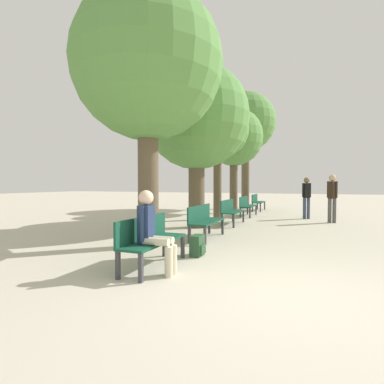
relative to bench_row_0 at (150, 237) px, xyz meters
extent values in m
plane|color=beige|center=(2.16, -0.50, -0.51)|extent=(80.00, 80.00, 0.00)
cube|color=#144733|center=(0.09, 0.00, -0.07)|extent=(0.48, 1.63, 0.04)
cube|color=#144733|center=(-0.13, 0.00, 0.15)|extent=(0.04, 1.63, 0.40)
cube|color=#38383D|center=(0.29, -0.77, -0.30)|extent=(0.06, 0.06, 0.43)
cube|color=#38383D|center=(0.29, 0.77, -0.30)|extent=(0.06, 0.06, 0.43)
cube|color=#38383D|center=(-0.11, -0.77, -0.30)|extent=(0.06, 0.06, 0.43)
cube|color=#38383D|center=(-0.11, 0.77, -0.30)|extent=(0.06, 0.06, 0.43)
cube|color=#144733|center=(0.09, 2.87, -0.07)|extent=(0.48, 1.63, 0.04)
cube|color=#144733|center=(-0.13, 2.87, 0.15)|extent=(0.04, 1.63, 0.40)
cube|color=#38383D|center=(0.29, 2.10, -0.30)|extent=(0.06, 0.06, 0.43)
cube|color=#38383D|center=(0.29, 3.65, -0.30)|extent=(0.06, 0.06, 0.43)
cube|color=#38383D|center=(-0.11, 2.10, -0.30)|extent=(0.06, 0.06, 0.43)
cube|color=#38383D|center=(-0.11, 3.65, -0.30)|extent=(0.06, 0.06, 0.43)
cube|color=#144733|center=(0.09, 5.75, -0.07)|extent=(0.48, 1.63, 0.04)
cube|color=#144733|center=(-0.13, 5.75, 0.15)|extent=(0.04, 1.63, 0.40)
cube|color=#38383D|center=(0.29, 4.98, -0.30)|extent=(0.06, 0.06, 0.43)
cube|color=#38383D|center=(0.29, 6.52, -0.30)|extent=(0.06, 0.06, 0.43)
cube|color=#38383D|center=(-0.11, 4.98, -0.30)|extent=(0.06, 0.06, 0.43)
cube|color=#38383D|center=(-0.11, 6.52, -0.30)|extent=(0.06, 0.06, 0.43)
cube|color=#144733|center=(0.09, 8.62, -0.07)|extent=(0.48, 1.63, 0.04)
cube|color=#144733|center=(-0.13, 8.62, 0.15)|extent=(0.04, 1.63, 0.40)
cube|color=#38383D|center=(0.29, 7.85, -0.30)|extent=(0.06, 0.06, 0.43)
cube|color=#38383D|center=(0.29, 9.39, -0.30)|extent=(0.06, 0.06, 0.43)
cube|color=#38383D|center=(-0.11, 7.85, -0.30)|extent=(0.06, 0.06, 0.43)
cube|color=#38383D|center=(-0.11, 9.39, -0.30)|extent=(0.06, 0.06, 0.43)
cube|color=#144733|center=(0.09, 11.50, -0.07)|extent=(0.48, 1.63, 0.04)
cube|color=#144733|center=(-0.13, 11.50, 0.15)|extent=(0.04, 1.63, 0.40)
cube|color=#38383D|center=(0.29, 10.72, -0.30)|extent=(0.06, 0.06, 0.43)
cube|color=#38383D|center=(0.29, 12.27, -0.30)|extent=(0.06, 0.06, 0.43)
cube|color=#38383D|center=(-0.11, 10.72, -0.30)|extent=(0.06, 0.06, 0.43)
cube|color=#38383D|center=(-0.11, 12.27, -0.30)|extent=(0.06, 0.06, 0.43)
cylinder|color=brown|center=(-0.88, 1.51, 1.08)|extent=(0.47, 0.47, 3.19)
sphere|color=#568E42|center=(-0.88, 1.51, 3.62)|extent=(3.41, 3.41, 3.41)
cylinder|color=brown|center=(-0.88, 4.67, 0.82)|extent=(0.53, 0.53, 2.67)
sphere|color=#568E42|center=(-0.88, 4.67, 3.10)|extent=(3.43, 3.43, 3.43)
cylinder|color=brown|center=(-0.88, 7.08, 0.97)|extent=(0.33, 0.33, 2.97)
sphere|color=#568E42|center=(-0.88, 7.08, 3.14)|extent=(2.50, 2.50, 2.50)
cylinder|color=brown|center=(-0.88, 9.85, 0.95)|extent=(0.39, 0.39, 2.93)
sphere|color=#568E42|center=(-0.88, 9.85, 3.19)|extent=(2.82, 2.82, 2.82)
cylinder|color=brown|center=(-0.88, 12.76, 1.52)|extent=(0.45, 0.45, 4.06)
sphere|color=#568E42|center=(-0.88, 12.76, 4.48)|extent=(3.40, 3.40, 3.40)
cylinder|color=beige|center=(0.33, -0.39, 0.02)|extent=(0.44, 0.13, 0.13)
cylinder|color=beige|center=(0.55, -0.39, -0.28)|extent=(0.13, 0.13, 0.47)
cylinder|color=beige|center=(0.33, -0.24, 0.02)|extent=(0.44, 0.13, 0.13)
cylinder|color=beige|center=(0.55, -0.24, -0.28)|extent=(0.13, 0.13, 0.47)
cube|color=navy|center=(0.11, -0.31, 0.26)|extent=(0.20, 0.24, 0.62)
cylinder|color=navy|center=(0.11, -0.44, 0.30)|extent=(0.09, 0.09, 0.56)
cylinder|color=navy|center=(0.11, -0.18, 0.30)|extent=(0.09, 0.09, 0.56)
sphere|color=beige|center=(0.11, -0.31, 0.70)|extent=(0.24, 0.24, 0.24)
cube|color=#284C2D|center=(0.49, 1.03, -0.31)|extent=(0.20, 0.36, 0.41)
cube|color=#284C2D|center=(0.61, 1.03, -0.37)|extent=(0.04, 0.25, 0.18)
cylinder|color=#4C4C4C|center=(3.27, 7.52, -0.07)|extent=(0.13, 0.13, 0.89)
cylinder|color=#4C4C4C|center=(3.42, 7.52, -0.07)|extent=(0.13, 0.13, 0.89)
cube|color=black|center=(3.34, 7.52, 0.69)|extent=(0.31, 0.31, 0.63)
cylinder|color=black|center=(3.21, 7.52, 0.70)|extent=(0.09, 0.09, 0.60)
cylinder|color=black|center=(3.48, 7.52, 0.70)|extent=(0.09, 0.09, 0.60)
sphere|color=tan|center=(3.34, 7.52, 1.13)|extent=(0.24, 0.24, 0.24)
cylinder|color=#384260|center=(2.39, 8.50, -0.09)|extent=(0.12, 0.12, 0.85)
cylinder|color=#384260|center=(2.54, 8.50, -0.09)|extent=(0.12, 0.12, 0.85)
cube|color=black|center=(2.46, 8.50, 0.64)|extent=(0.27, 0.29, 0.60)
cylinder|color=black|center=(2.34, 8.50, 0.65)|extent=(0.09, 0.09, 0.57)
cylinder|color=black|center=(2.59, 8.50, 0.65)|extent=(0.09, 0.09, 0.57)
sphere|color=brown|center=(2.46, 8.50, 1.06)|extent=(0.23, 0.23, 0.23)
camera|label=1|loc=(2.54, -4.50, 0.93)|focal=28.00mm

